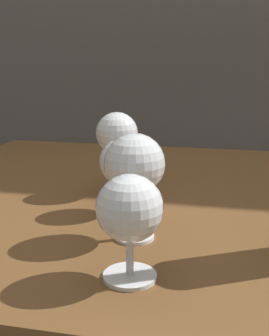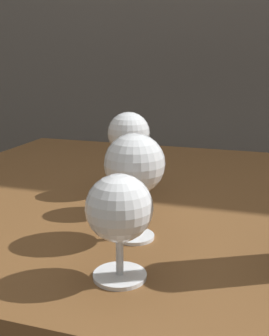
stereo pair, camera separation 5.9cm
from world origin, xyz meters
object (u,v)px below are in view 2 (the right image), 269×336
at_px(wine_glass_pinot, 119,211).
at_px(wine_glass_white, 129,135).
at_px(wine_glass_rose, 135,166).
at_px(wine_glass_merlot, 129,163).

bearing_deg(wine_glass_pinot, wine_glass_white, 106.88).
height_order(wine_glass_pinot, wine_glass_rose, wine_glass_rose).
height_order(wine_glass_rose, wine_glass_white, wine_glass_white).
bearing_deg(wine_glass_merlot, wine_glass_rose, -66.93).
xyz_separation_m(wine_glass_pinot, wine_glass_rose, (-0.02, 0.11, 0.02)).
distance_m(wine_glass_pinot, wine_glass_white, 0.33).
bearing_deg(wine_glass_rose, wine_glass_white, 110.92).
xyz_separation_m(wine_glass_pinot, wine_glass_white, (-0.09, 0.31, 0.03)).
bearing_deg(wine_glass_pinot, wine_glass_rose, 99.37).
relative_size(wine_glass_rose, wine_glass_merlot, 1.23).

